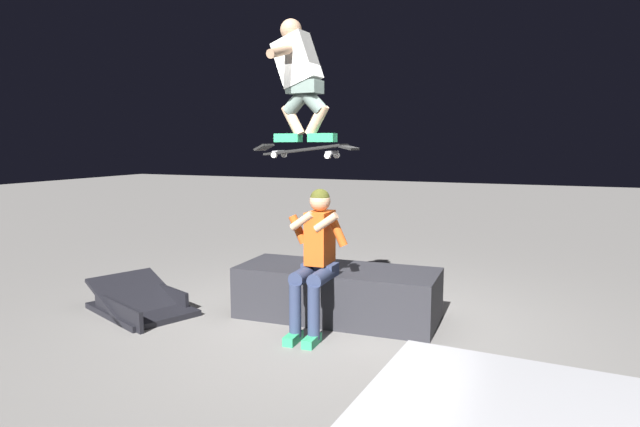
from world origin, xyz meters
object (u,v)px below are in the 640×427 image
(skater_airborne, at_px, (299,75))
(kicker_ramp, at_px, (142,305))
(person_sitting_on_ledge, at_px, (316,253))
(ledge_box_main, at_px, (337,293))
(skateboard, at_px, (305,150))

(skater_airborne, bearing_deg, kicker_ramp, 7.04)
(person_sitting_on_ledge, height_order, skater_airborne, skater_airborne)
(ledge_box_main, xyz_separation_m, skateboard, (0.17, 0.42, 1.46))
(skater_airborne, xyz_separation_m, kicker_ramp, (1.76, 0.22, -2.34))
(ledge_box_main, relative_size, skater_airborne, 1.82)
(skater_airborne, distance_m, kicker_ramp, 2.94)
(ledge_box_main, height_order, skater_airborne, skater_airborne)
(skater_airborne, height_order, kicker_ramp, skater_airborne)
(ledge_box_main, height_order, kicker_ramp, ledge_box_main)
(person_sitting_on_ledge, relative_size, kicker_ramp, 1.03)
(kicker_ramp, bearing_deg, ledge_box_main, -162.38)
(kicker_ramp, bearing_deg, person_sitting_on_ledge, -175.03)
(skateboard, height_order, kicker_ramp, skateboard)
(person_sitting_on_ledge, bearing_deg, skateboard, -18.87)
(ledge_box_main, distance_m, skateboard, 1.53)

